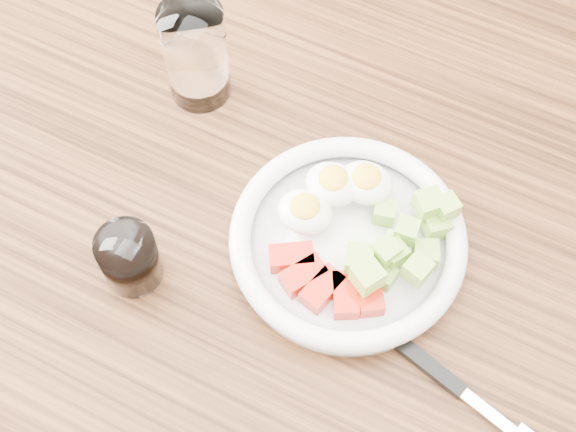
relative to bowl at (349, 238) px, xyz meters
name	(u,v)px	position (x,y,z in m)	size (l,w,h in m)	color
ground	(290,416)	(-0.06, -0.02, -0.79)	(4.00, 4.00, 0.00)	brown
dining_table	(292,278)	(-0.06, -0.02, -0.12)	(1.50, 0.90, 0.77)	brown
bowl	(349,238)	(0.00, 0.00, 0.00)	(0.25, 0.25, 0.06)	white
fork	(443,377)	(0.14, -0.09, -0.02)	(0.22, 0.07, 0.01)	black
water_glass	(196,54)	(-0.24, 0.11, 0.04)	(0.07, 0.07, 0.13)	white
coffee_glass	(129,258)	(-0.19, -0.13, 0.01)	(0.06, 0.06, 0.07)	white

